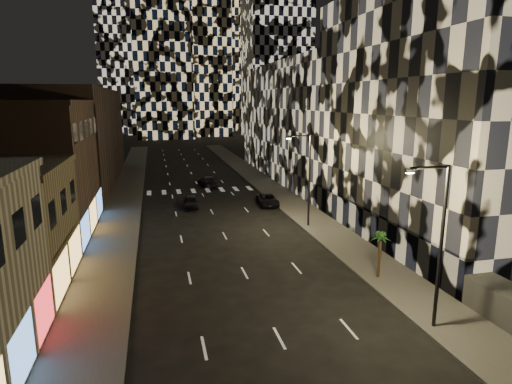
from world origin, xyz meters
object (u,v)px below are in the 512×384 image
streetlight_far (307,174)px  streetlight_near (438,236)px  car_dark_rightlane (268,200)px  palm_tree (380,240)px  car_dark_midlane (191,202)px  car_dark_oncoming (208,181)px

streetlight_far → streetlight_near: bearing=-90.0°
streetlight_near → streetlight_far: same height
car_dark_rightlane → palm_tree: palm_tree is taller
car_dark_midlane → car_dark_rightlane: (9.05, -0.92, -0.04)m
streetlight_near → car_dark_oncoming: size_ratio=1.76×
streetlight_near → car_dark_oncoming: bearing=99.2°
car_dark_oncoming → palm_tree: (7.60, -35.95, 2.13)m
streetlight_near → streetlight_far: (0.00, 20.00, 0.00)m
streetlight_near → car_dark_rightlane: size_ratio=1.86×
car_dark_oncoming → car_dark_rightlane: car_dark_oncoming is taller
streetlight_near → palm_tree: streetlight_near is taller
car_dark_rightlane → car_dark_midlane: bearing=178.5°
streetlight_near → car_dark_midlane: 32.53m
streetlight_near → palm_tree: 7.29m
car_dark_midlane → palm_tree: bearing=-61.4°
car_dark_oncoming → car_dark_rightlane: bearing=106.6°
palm_tree → car_dark_rightlane: bearing=95.2°
streetlight_near → palm_tree: bearing=84.6°
streetlight_far → car_dark_rightlane: streetlight_far is taller
car_dark_midlane → car_dark_oncoming: 12.82m
car_dark_midlane → palm_tree: (11.12, -23.63, 2.16)m
car_dark_oncoming → palm_tree: size_ratio=1.55×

